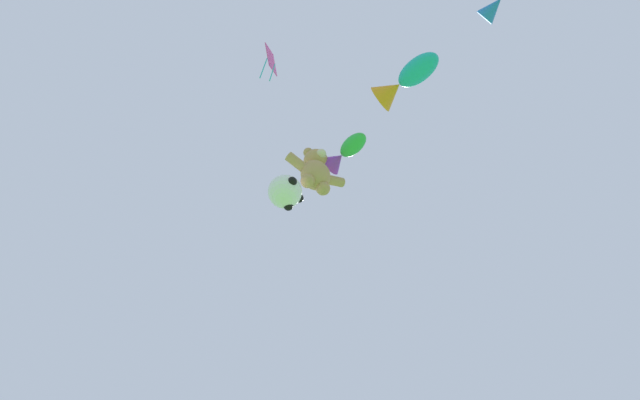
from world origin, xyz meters
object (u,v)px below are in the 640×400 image
Objects in this scene: fish_kite_emerald at (344,153)px; diamond_kite at (271,61)px; soccer_ball_kite at (285,192)px; fish_kite_teal at (404,81)px; teddy_bear_kite at (316,170)px.

diamond_kite reaches higher than fish_kite_emerald.
soccer_ball_kite is at bearing 44.16° from diamond_kite.
diamond_kite is at bearing 150.72° from fish_kite_teal.
soccer_ball_kite is 0.48× the size of fish_kite_teal.
fish_kite_emerald is at bearing -33.87° from soccer_ball_kite.
teddy_bear_kite is at bearing 106.50° from fish_kite_teal.
fish_kite_teal is 4.43m from diamond_kite.
soccer_ball_kite is at bearing 163.55° from teddy_bear_kite.
soccer_ball_kite is (-0.81, 0.24, -1.49)m from teddy_bear_kite.
soccer_ball_kite is 4.86m from diamond_kite.
fish_kite_emerald is (0.62, -0.72, 0.53)m from teddy_bear_kite.
fish_kite_teal is (1.83, -3.66, 2.46)m from soccer_ball_kite.
fish_kite_emerald is 3.91m from diamond_kite.
soccer_ball_kite is 2.66m from fish_kite_emerald.
teddy_bear_kite is 0.83× the size of diamond_kite.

